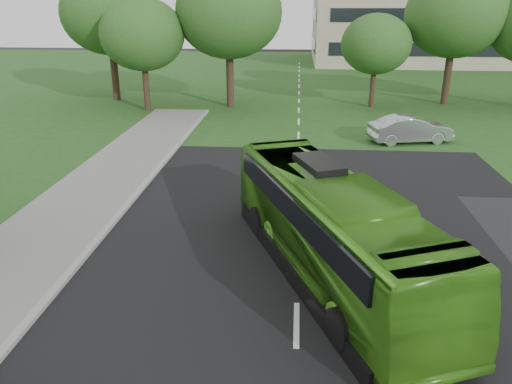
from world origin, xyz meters
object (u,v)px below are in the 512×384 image
Objects in this scene: tree_park_c at (376,44)px; tree_park_d at (456,15)px; tree_park_a at (142,35)px; tree_park_b at (229,13)px; sedan at (410,129)px; tree_park_f at (109,14)px; bus at (331,227)px.

tree_park_d reaches higher than tree_park_c.
tree_park_a is 6.80m from tree_park_b.
tree_park_b is (6.32, 1.99, 1.52)m from tree_park_a.
tree_park_b is 2.16× the size of sedan.
tree_park_a is 1.70× the size of sedan.
tree_park_d reaches higher than tree_park_a.
tree_park_f is 26.45m from sedan.
tree_park_c is 6.83m from tree_park_d.
tree_park_a reaches higher than bus.
sedan is (22.56, -12.31, -6.29)m from tree_park_f.
tree_park_b reaches higher than bus.
bus is (16.84, -28.47, -5.53)m from tree_park_f.
tree_park_f is (-21.70, 1.37, 2.19)m from tree_park_c.
tree_park_d is 0.92× the size of bus.
tree_park_a is at bearing -162.50° from tree_park_b.
tree_park_c is at bearing 8.93° from tree_park_a.
tree_park_b is 1.48× the size of tree_park_c.
bus is 2.28× the size of sedan.
tree_park_d is 27.95m from tree_park_f.
bus is at bearing -111.06° from tree_park_d.
tree_park_b is 1.03× the size of tree_park_d.
bus is (12.89, -24.31, -4.14)m from tree_park_a.
sedan is (5.71, 16.16, -0.76)m from bus.
tree_park_c is 21.85m from tree_park_f.
tree_park_a is at bearing -171.07° from tree_park_c.
tree_park_a is 0.74× the size of bus.
sedan is at bearing -85.53° from tree_park_c.
tree_park_d is 2.10× the size of sedan.
tree_park_b is at bearing 37.32° from sedan.
tree_park_a is 27.83m from bus.
tree_park_b is at bearing -11.93° from tree_park_f.
bus is at bearing -75.97° from tree_park_b.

